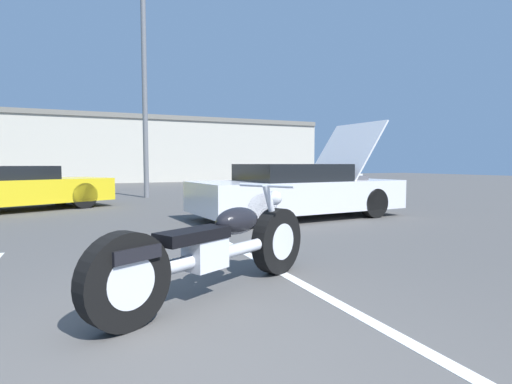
# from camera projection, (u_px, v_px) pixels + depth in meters

# --- Properties ---
(parking_stripe_middle) EXTENTS (0.12, 5.77, 0.01)m
(parking_stripe_middle) POSITION_uv_depth(u_px,v_px,m) (305.00, 285.00, 3.95)
(parking_stripe_middle) COLOR white
(parking_stripe_middle) RESTS_ON ground
(far_building) EXTENTS (32.00, 4.20, 4.40)m
(far_building) POSITION_uv_depth(u_px,v_px,m) (89.00, 147.00, 26.13)
(far_building) COLOR beige
(far_building) RESTS_ON ground
(light_pole) EXTENTS (1.21, 0.28, 8.32)m
(light_pole) POSITION_uv_depth(u_px,v_px,m) (146.00, 69.00, 14.05)
(light_pole) COLOR slate
(light_pole) RESTS_ON ground
(motorcycle) EXTENTS (2.39, 1.40, 1.00)m
(motorcycle) POSITION_uv_depth(u_px,v_px,m) (216.00, 250.00, 3.63)
(motorcycle) COLOR black
(motorcycle) RESTS_ON ground
(show_car_hood_open) EXTENTS (4.89, 2.33, 2.20)m
(show_car_hood_open) POSITION_uv_depth(u_px,v_px,m) (299.00, 191.00, 8.96)
(show_car_hood_open) COLOR silver
(show_car_hood_open) RESTS_ON ground
(parked_car_right_row) EXTENTS (4.41, 3.12, 1.18)m
(parked_car_right_row) POSITION_uv_depth(u_px,v_px,m) (315.00, 179.00, 16.62)
(parked_car_right_row) COLOR white
(parked_car_right_row) RESTS_ON ground
(parked_car_left_row) EXTENTS (4.88, 3.52, 1.16)m
(parked_car_left_row) POSITION_uv_depth(u_px,v_px,m) (14.00, 188.00, 10.29)
(parked_car_left_row) COLOR yellow
(parked_car_left_row) RESTS_ON ground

